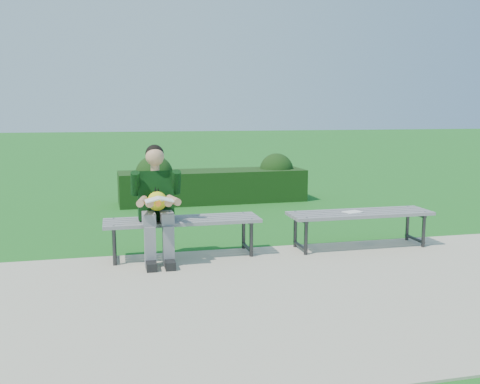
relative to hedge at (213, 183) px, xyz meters
name	(u,v)px	position (x,y,z in m)	size (l,w,h in m)	color
ground	(221,251)	(-0.56, -3.59, -0.37)	(80.00, 80.00, 0.00)	#1B7D1C
walkway	(259,298)	(-0.56, -5.34, -0.36)	(30.00, 3.50, 0.02)	#A99F8B
hedge	(213,183)	(0.00, 0.00, 0.00)	(3.53, 0.96, 0.91)	#13380E
bench_left	(182,223)	(-1.07, -3.80, 0.05)	(1.80, 0.50, 0.46)	slate
bench_right	(360,216)	(1.14, -3.87, 0.05)	(1.80, 0.50, 0.46)	slate
seated_boy	(157,200)	(-1.37, -3.89, 0.35)	(0.56, 0.76, 1.31)	slate
paper_sheet	(353,212)	(1.04, -3.87, 0.11)	(0.26, 0.22, 0.01)	white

